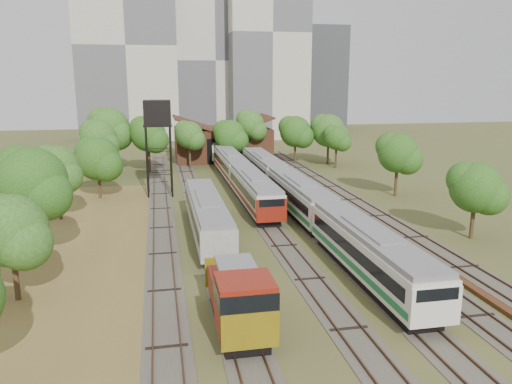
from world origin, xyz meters
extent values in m
plane|color=#475123|center=(0.00, 0.00, 0.00)|extent=(240.00, 240.00, 0.00)
cube|color=brown|center=(-18.00, 8.00, 0.02)|extent=(14.00, 60.00, 0.04)
cube|color=#4C473D|center=(-12.00, 25.00, 0.03)|extent=(2.60, 80.00, 0.06)
cube|color=#472D1E|center=(-12.72, 25.00, 0.12)|extent=(0.08, 80.00, 0.14)
cube|color=#472D1E|center=(-11.28, 25.00, 0.12)|extent=(0.08, 80.00, 0.14)
cube|color=#4C473D|center=(-8.00, 25.00, 0.03)|extent=(2.60, 80.00, 0.06)
cube|color=#472D1E|center=(-8.72, 25.00, 0.12)|extent=(0.08, 80.00, 0.14)
cube|color=#472D1E|center=(-7.28, 25.00, 0.12)|extent=(0.08, 80.00, 0.14)
cube|color=#4C473D|center=(-2.00, 25.00, 0.03)|extent=(2.60, 80.00, 0.06)
cube|color=#472D1E|center=(-2.72, 25.00, 0.12)|extent=(0.08, 80.00, 0.14)
cube|color=#472D1E|center=(-1.28, 25.00, 0.12)|extent=(0.08, 80.00, 0.14)
cube|color=#4C473D|center=(2.00, 25.00, 0.03)|extent=(2.60, 80.00, 0.06)
cube|color=#472D1E|center=(1.28, 25.00, 0.12)|extent=(0.08, 80.00, 0.14)
cube|color=#472D1E|center=(2.72, 25.00, 0.12)|extent=(0.08, 80.00, 0.14)
cube|color=#4C473D|center=(6.00, 25.00, 0.03)|extent=(2.60, 80.00, 0.06)
cube|color=#472D1E|center=(5.28, 25.00, 0.12)|extent=(0.08, 80.00, 0.14)
cube|color=#472D1E|center=(6.72, 25.00, 0.12)|extent=(0.08, 80.00, 0.14)
cube|color=#4C473D|center=(10.00, 25.00, 0.03)|extent=(2.60, 80.00, 0.06)
cube|color=#472D1E|center=(9.28, 25.00, 0.12)|extent=(0.08, 80.00, 0.14)
cube|color=#472D1E|center=(10.72, 25.00, 0.12)|extent=(0.08, 80.00, 0.14)
cube|color=black|center=(-2.00, 23.62, 0.39)|extent=(2.14, 15.64, 0.78)
cube|color=silver|center=(-2.00, 23.62, 2.00)|extent=(2.82, 17.00, 2.43)
cube|color=black|center=(-2.00, 23.62, 2.29)|extent=(2.88, 15.64, 0.83)
cube|color=slate|center=(-2.00, 23.62, 3.39)|extent=(2.60, 16.66, 0.35)
cube|color=maroon|center=(-2.00, 23.62, 1.31)|extent=(2.88, 16.66, 0.44)
cube|color=maroon|center=(-2.00, 15.17, 1.87)|extent=(2.86, 0.25, 2.19)
cube|color=black|center=(-2.00, 41.12, 0.39)|extent=(2.14, 15.64, 0.78)
cube|color=silver|center=(-2.00, 41.12, 2.00)|extent=(2.82, 17.00, 2.43)
cube|color=black|center=(-2.00, 41.12, 2.29)|extent=(2.88, 15.64, 0.83)
cube|color=slate|center=(-2.00, 41.12, 3.39)|extent=(2.60, 16.66, 0.35)
cube|color=maroon|center=(-2.00, 41.12, 1.31)|extent=(2.88, 16.66, 0.44)
cube|color=black|center=(2.00, 2.44, 0.40)|extent=(2.18, 15.64, 0.79)
cube|color=silver|center=(2.00, 2.44, 2.03)|extent=(2.87, 17.00, 2.47)
cube|color=black|center=(2.00, 2.44, 2.32)|extent=(2.93, 15.64, 0.84)
cube|color=slate|center=(2.00, 2.44, 3.44)|extent=(2.64, 16.66, 0.36)
cube|color=#1B6E39|center=(2.00, 2.44, 1.34)|extent=(2.93, 16.66, 0.45)
cube|color=silver|center=(2.00, -6.01, 1.90)|extent=(2.91, 0.25, 2.23)
cube|color=black|center=(2.00, 19.94, 0.40)|extent=(2.18, 15.64, 0.79)
cube|color=silver|center=(2.00, 19.94, 2.03)|extent=(2.87, 17.00, 2.47)
cube|color=black|center=(2.00, 19.94, 2.32)|extent=(2.93, 15.64, 0.84)
cube|color=slate|center=(2.00, 19.94, 3.44)|extent=(2.64, 16.66, 0.36)
cube|color=#1B6E39|center=(2.00, 19.94, 1.34)|extent=(2.93, 16.66, 0.45)
cube|color=black|center=(2.00, 37.44, 0.40)|extent=(2.18, 15.64, 0.79)
cube|color=silver|center=(2.00, 37.44, 2.03)|extent=(2.87, 17.00, 2.47)
cube|color=black|center=(2.00, 37.44, 2.32)|extent=(2.93, 15.64, 0.84)
cube|color=slate|center=(2.00, 37.44, 3.44)|extent=(2.64, 16.66, 0.36)
cube|color=#1B6E39|center=(2.00, 37.44, 1.34)|extent=(2.93, 16.66, 0.45)
cube|color=black|center=(-2.00, 59.62, 0.40)|extent=(2.19, 14.72, 0.80)
cube|color=silver|center=(-2.00, 59.62, 2.04)|extent=(2.88, 16.00, 2.48)
cube|color=black|center=(-2.00, 59.62, 2.34)|extent=(2.94, 14.72, 0.84)
cube|color=slate|center=(-2.00, 59.62, 3.46)|extent=(2.65, 15.68, 0.36)
cube|color=#1B6E39|center=(-2.00, 59.62, 1.34)|extent=(2.94, 15.68, 0.45)
cube|color=silver|center=(-2.00, 51.67, 1.91)|extent=(2.92, 0.25, 2.24)
cube|color=black|center=(-8.00, -2.31, 0.48)|extent=(2.34, 7.20, 0.96)
cube|color=maroon|center=(-8.00, -1.51, 1.76)|extent=(2.66, 4.40, 1.60)
cube|color=maroon|center=(-8.00, -4.91, 2.39)|extent=(2.87, 2.77, 2.87)
cube|color=black|center=(-8.00, -4.91, 3.09)|extent=(2.93, 2.82, 0.96)
cube|color=gold|center=(-8.00, -6.26, 1.70)|extent=(2.87, 0.20, 1.92)
cube|color=gold|center=(-8.00, 1.64, 1.70)|extent=(2.87, 0.20, 1.92)
cube|color=slate|center=(-8.00, -2.31, 3.51)|extent=(2.13, 3.60, 0.21)
cube|color=black|center=(-8.00, 14.59, 0.38)|extent=(2.09, 16.56, 0.76)
cube|color=gray|center=(-8.00, 14.59, 1.94)|extent=(2.75, 18.00, 2.37)
cube|color=black|center=(-8.00, 14.59, 2.23)|extent=(2.81, 16.56, 0.81)
cube|color=slate|center=(-8.00, 14.59, 3.30)|extent=(2.53, 17.64, 0.34)
cylinder|color=black|center=(-13.34, 30.59, 4.15)|extent=(0.21, 0.21, 8.30)
cylinder|color=black|center=(-10.54, 30.59, 4.15)|extent=(0.21, 0.21, 8.30)
cylinder|color=black|center=(-13.34, 33.39, 4.15)|extent=(0.21, 0.21, 8.30)
cylinder|color=black|center=(-10.54, 33.39, 4.15)|extent=(0.21, 0.21, 8.30)
cube|color=black|center=(-11.94, 31.99, 8.40)|extent=(3.27, 3.27, 0.20)
cube|color=black|center=(-11.94, 31.99, 9.90)|extent=(3.11, 3.11, 2.80)
cube|color=#5A3219|center=(8.00, -1.06, 0.15)|extent=(0.58, 8.72, 0.29)
cube|color=#5A3219|center=(8.20, 13.60, 0.14)|extent=(0.54, 8.68, 0.28)
cube|color=#392214|center=(-1.00, 58.00, 2.75)|extent=(16.00, 11.00, 5.50)
cube|color=#392214|center=(-5.00, 58.00, 6.10)|extent=(8.45, 11.55, 2.96)
cube|color=#392214|center=(3.00, 58.00, 6.10)|extent=(8.45, 11.55, 2.96)
cube|color=black|center=(-1.00, 52.55, 2.20)|extent=(6.40, 0.15, 4.12)
cylinder|color=#382616|center=(-21.09, 3.62, 1.80)|extent=(0.36, 0.36, 3.61)
sphere|color=#294F15|center=(-21.09, 3.62, 4.59)|extent=(4.47, 4.47, 4.47)
cylinder|color=#382616|center=(-21.35, 10.98, 2.43)|extent=(0.36, 0.36, 4.86)
sphere|color=#294F15|center=(-21.35, 10.98, 6.19)|extent=(5.19, 5.19, 5.19)
cylinder|color=#382616|center=(-21.82, 22.76, 2.04)|extent=(0.36, 0.36, 4.07)
sphere|color=#294F15|center=(-21.82, 22.76, 5.18)|extent=(4.44, 4.44, 4.44)
cylinder|color=#382616|center=(-18.91, 31.50, 1.85)|extent=(0.36, 0.36, 3.70)
sphere|color=#294F15|center=(-18.91, 31.50, 4.71)|extent=(5.05, 5.05, 5.05)
cylinder|color=#382616|center=(-19.86, 42.25, 2.29)|extent=(0.36, 0.36, 4.58)
sphere|color=#294F15|center=(-19.86, 42.25, 5.83)|extent=(4.93, 4.93, 4.93)
cylinder|color=#382616|center=(-19.04, 49.25, 2.58)|extent=(0.36, 0.36, 5.16)
sphere|color=#294F15|center=(-19.04, 49.25, 6.57)|extent=(6.08, 6.08, 6.08)
cylinder|color=#382616|center=(-13.35, 47.11, 2.28)|extent=(0.36, 0.36, 4.56)
sphere|color=#294F15|center=(-13.35, 47.11, 5.81)|extent=(5.18, 5.18, 5.18)
cylinder|color=#382616|center=(-7.11, 50.59, 2.03)|extent=(0.36, 0.36, 4.07)
sphere|color=#294F15|center=(-7.11, 50.59, 5.18)|extent=(4.32, 4.32, 4.32)
cylinder|color=#382616|center=(-0.69, 50.62, 1.94)|extent=(0.36, 0.36, 3.88)
sphere|color=#294F15|center=(-0.69, 50.62, 4.94)|extent=(5.01, 5.01, 5.01)
cylinder|color=#382616|center=(3.08, 52.59, 2.53)|extent=(0.36, 0.36, 5.05)
sphere|color=#294F15|center=(3.08, 52.59, 6.43)|extent=(4.45, 4.45, 4.45)
cylinder|color=#382616|center=(10.28, 51.24, 2.08)|extent=(0.36, 0.36, 4.16)
sphere|color=#294F15|center=(10.28, 51.24, 5.30)|extent=(5.11, 5.11, 5.11)
cylinder|color=#382616|center=(15.54, 49.92, 2.15)|extent=(0.36, 0.36, 4.30)
sphere|color=#294F15|center=(15.54, 49.92, 5.48)|extent=(5.37, 5.37, 5.37)
cylinder|color=#382616|center=(14.66, 9.38, 1.79)|extent=(0.36, 0.36, 3.59)
sphere|color=#294F15|center=(14.66, 9.38, 4.57)|extent=(4.40, 4.40, 4.40)
cylinder|color=#382616|center=(15.69, 25.88, 2.04)|extent=(0.36, 0.36, 4.09)
sphere|color=#294F15|center=(15.69, 25.88, 5.20)|extent=(4.70, 4.70, 4.70)
cylinder|color=#382616|center=(15.50, 45.96, 1.86)|extent=(0.36, 0.36, 3.73)
sphere|color=#294F15|center=(15.50, 45.96, 4.74)|extent=(3.80, 3.80, 3.80)
cube|color=beige|center=(-18.00, 95.00, 21.00)|extent=(22.00, 16.00, 42.00)
cube|color=beige|center=(2.00, 100.00, 18.00)|extent=(20.00, 18.00, 36.00)
cube|color=beige|center=(14.00, 92.00, 24.00)|extent=(18.00, 16.00, 48.00)
cube|color=#3A3D41|center=(34.00, 110.00, 14.00)|extent=(12.00, 12.00, 28.00)
camera|label=1|loc=(-12.01, -28.03, 13.61)|focal=35.00mm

